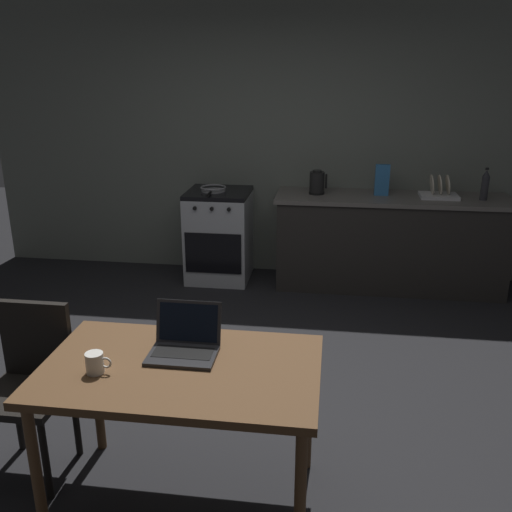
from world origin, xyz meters
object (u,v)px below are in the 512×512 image
(electric_kettle, at_px, (317,183))
(bottle, at_px, (485,185))
(dining_table, at_px, (181,380))
(dish_rack, at_px, (439,192))
(laptop, at_px, (184,344))
(frying_pan, at_px, (213,189))
(cereal_box, at_px, (382,180))
(stove_oven, at_px, (219,235))
(chair, at_px, (31,378))
(coffee_mug, at_px, (95,363))

(electric_kettle, xyz_separation_m, bottle, (1.50, -0.05, 0.03))
(dining_table, distance_m, dish_rack, 3.46)
(laptop, relative_size, frying_pan, 0.76)
(cereal_box, bearing_deg, laptop, -110.73)
(stove_oven, xyz_separation_m, dish_rack, (2.06, 0.00, 0.49))
(dining_table, bearing_deg, chair, 169.14)
(stove_oven, distance_m, laptop, 2.98)
(bottle, bearing_deg, laptop, -124.99)
(laptop, height_order, coffee_mug, laptop)
(chair, bearing_deg, electric_kettle, 79.57)
(bottle, distance_m, dish_rack, 0.40)
(bottle, bearing_deg, stove_oven, 178.89)
(frying_pan, height_order, cereal_box, cereal_box)
(laptop, height_order, dish_rack, dish_rack)
(bottle, xyz_separation_m, dish_rack, (-0.38, 0.05, -0.09))
(dish_rack, bearing_deg, stove_oven, -179.93)
(stove_oven, bearing_deg, chair, -98.15)
(coffee_mug, xyz_separation_m, dish_rack, (1.98, 3.16, 0.13))
(cereal_box, bearing_deg, dish_rack, -2.21)
(bottle, distance_m, frying_pan, 2.49)
(dining_table, bearing_deg, stove_oven, 98.16)
(chair, distance_m, bottle, 4.06)
(chair, xyz_separation_m, electric_kettle, (1.36, 2.89, 0.47))
(frying_pan, relative_size, cereal_box, 1.47)
(frying_pan, bearing_deg, coffee_mug, -87.74)
(frying_pan, xyz_separation_m, dish_rack, (2.11, 0.03, 0.02))
(laptop, distance_m, electric_kettle, 2.98)
(electric_kettle, bearing_deg, cereal_box, 1.92)
(stove_oven, relative_size, dish_rack, 2.63)
(laptop, relative_size, dish_rack, 0.94)
(bottle, relative_size, dish_rack, 0.86)
(dining_table, bearing_deg, electric_kettle, 80.52)
(cereal_box, distance_m, dish_rack, 0.53)
(dining_table, bearing_deg, frying_pan, 99.05)
(chair, relative_size, electric_kettle, 4.06)
(dining_table, height_order, bottle, bottle)
(bottle, bearing_deg, cereal_box, 175.55)
(stove_oven, xyz_separation_m, dining_table, (0.44, -3.05, 0.23))
(chair, height_order, bottle, bottle)
(electric_kettle, bearing_deg, coffee_mug, -105.34)
(stove_oven, bearing_deg, dining_table, -81.84)
(stove_oven, xyz_separation_m, cereal_box, (1.54, 0.02, 0.59))
(laptop, bearing_deg, electric_kettle, 88.51)
(cereal_box, bearing_deg, stove_oven, -179.17)
(stove_oven, height_order, dining_table, stove_oven)
(stove_oven, height_order, electric_kettle, electric_kettle)
(laptop, distance_m, cereal_box, 3.16)
(dining_table, height_order, dish_rack, dish_rack)
(laptop, xyz_separation_m, dish_rack, (1.63, 2.93, 0.14))
(chair, height_order, frying_pan, frying_pan)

